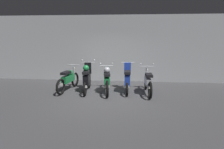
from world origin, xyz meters
TOP-DOWN VIEW (x-y plane):
  - ground_plane at (0.00, 0.00)m, footprint 80.00×80.00m
  - back_wall at (0.00, 2.75)m, footprint 16.00×0.30m
  - motorbike_slot_0 at (-1.65, 0.73)m, footprint 0.56×1.94m
  - motorbike_slot_1 at (-0.83, 0.62)m, footprint 0.59×1.68m
  - motorbike_slot_2 at (-0.00, 0.59)m, footprint 0.58×1.94m
  - motorbike_slot_3 at (0.83, 0.77)m, footprint 0.56×1.68m
  - motorbike_slot_4 at (1.65, 0.60)m, footprint 0.59×1.95m

SIDE VIEW (x-z plane):
  - ground_plane at x=0.00m, z-range 0.00..0.00m
  - motorbike_slot_0 at x=-1.65m, z-range -0.03..1.01m
  - motorbike_slot_4 at x=1.65m, z-range -0.08..1.07m
  - motorbike_slot_3 at x=0.83m, z-range -0.06..1.11m
  - motorbike_slot_2 at x=0.00m, z-range -0.05..1.10m
  - motorbike_slot_1 at x=-0.83m, z-range -0.08..1.21m
  - back_wall at x=0.00m, z-range 0.00..3.27m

